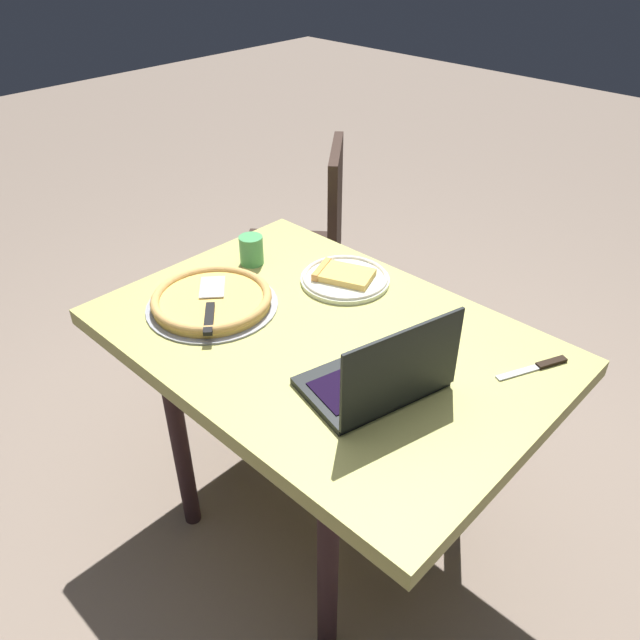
% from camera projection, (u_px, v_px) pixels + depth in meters
% --- Properties ---
extents(ground_plane, '(12.00, 12.00, 0.00)m').
position_uv_depth(ground_plane, '(323.00, 516.00, 2.08)').
color(ground_plane, '#7D6C5D').
extents(dining_table, '(1.20, 0.83, 0.75)m').
position_uv_depth(dining_table, '(324.00, 357.00, 1.70)').
color(dining_table, tan).
rests_on(dining_table, ground_plane).
extents(laptop, '(0.29, 0.36, 0.23)m').
position_uv_depth(laptop, '(381.00, 377.00, 1.43)').
color(laptop, black).
rests_on(laptop, dining_table).
extents(pizza_plate, '(0.27, 0.27, 0.04)m').
position_uv_depth(pizza_plate, '(344.00, 278.00, 1.87)').
color(pizza_plate, white).
rests_on(pizza_plate, dining_table).
extents(pizza_tray, '(0.37, 0.37, 0.04)m').
position_uv_depth(pizza_tray, '(212.00, 300.00, 1.76)').
color(pizza_tray, '#93959D').
rests_on(pizza_tray, dining_table).
extents(table_knife, '(0.10, 0.19, 0.01)m').
position_uv_depth(table_knife, '(539.00, 366.00, 1.54)').
color(table_knife, silver).
rests_on(table_knife, dining_table).
extents(drink_cup, '(0.08, 0.08, 0.09)m').
position_uv_depth(drink_cup, '(251.00, 250.00, 1.95)').
color(drink_cup, '#479B57').
rests_on(drink_cup, dining_table).
extents(chair_near, '(0.58, 0.58, 0.93)m').
position_uv_depth(chair_near, '(309.00, 242.00, 2.58)').
color(chair_near, black).
rests_on(chair_near, ground_plane).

